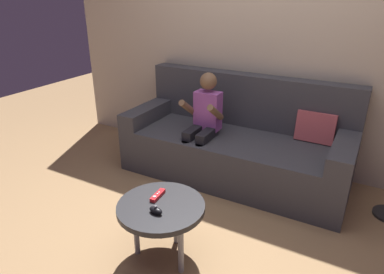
# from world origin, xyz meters

# --- Properties ---
(ground_plane) EXTENTS (8.70, 8.70, 0.00)m
(ground_plane) POSITION_xyz_m (0.00, 0.00, 0.00)
(ground_plane) COLOR olive
(wall_back) EXTENTS (4.35, 0.05, 2.50)m
(wall_back) POSITION_xyz_m (0.00, 1.53, 1.25)
(wall_back) COLOR #B2A38E
(wall_back) RESTS_ON ground
(couch) EXTENTS (2.00, 0.80, 0.90)m
(couch) POSITION_xyz_m (-0.09, 1.15, 0.30)
(couch) COLOR #38383D
(couch) RESTS_ON ground
(person_seated_on_couch) EXTENTS (0.32, 0.39, 0.96)m
(person_seated_on_couch) POSITION_xyz_m (-0.35, 0.96, 0.55)
(person_seated_on_couch) COLOR black
(person_seated_on_couch) RESTS_ON ground
(coffee_table) EXTENTS (0.54, 0.54, 0.41)m
(coffee_table) POSITION_xyz_m (-0.09, -0.12, 0.36)
(coffee_table) COLOR #232326
(coffee_table) RESTS_ON ground
(game_remote_red_near_edge) EXTENTS (0.05, 0.14, 0.03)m
(game_remote_red_near_edge) POSITION_xyz_m (-0.15, -0.06, 0.42)
(game_remote_red_near_edge) COLOR red
(game_remote_red_near_edge) RESTS_ON coffee_table
(nunchuk_black) EXTENTS (0.09, 0.05, 0.05)m
(nunchuk_black) POSITION_xyz_m (-0.06, -0.21, 0.43)
(nunchuk_black) COLOR black
(nunchuk_black) RESTS_ON coffee_table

